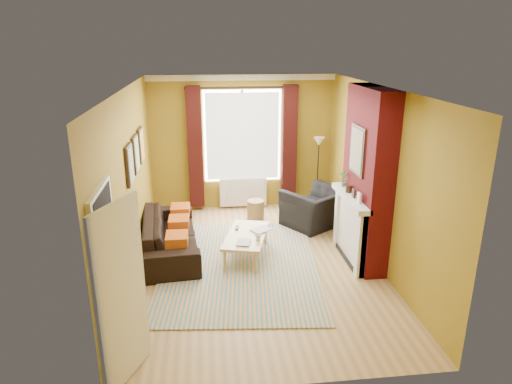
% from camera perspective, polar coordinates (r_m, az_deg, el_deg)
% --- Properties ---
extents(ground, '(5.50, 5.50, 0.00)m').
position_cam_1_polar(ground, '(7.48, 0.22, -8.99)').
color(ground, olive).
rests_on(ground, ground).
extents(room_walls, '(3.82, 5.54, 2.83)m').
position_cam_1_polar(room_walls, '(7.31, 4.86, 1.97)').
color(room_walls, olive).
rests_on(room_walls, ground).
extents(striped_rug, '(2.77, 3.62, 0.02)m').
position_cam_1_polar(striped_rug, '(7.42, -2.05, -9.15)').
color(striped_rug, teal).
rests_on(striped_rug, ground).
extents(sofa, '(1.05, 2.27, 0.64)m').
position_cam_1_polar(sofa, '(7.88, -10.67, -5.26)').
color(sofa, black).
rests_on(sofa, ground).
extents(armchair, '(1.47, 1.44, 0.73)m').
position_cam_1_polar(armchair, '(8.90, 7.48, -1.97)').
color(armchair, black).
rests_on(armchair, ground).
extents(coffee_table, '(0.91, 1.35, 0.41)m').
position_cam_1_polar(coffee_table, '(7.56, -1.22, -5.61)').
color(coffee_table, tan).
rests_on(coffee_table, ground).
extents(wicker_stool, '(0.45, 0.45, 0.42)m').
position_cam_1_polar(wicker_stool, '(9.11, -0.06, -2.33)').
color(wicker_stool, olive).
rests_on(wicker_stool, ground).
extents(floor_lamp, '(0.26, 0.26, 1.56)m').
position_cam_1_polar(floor_lamp, '(9.54, 7.82, 4.85)').
color(floor_lamp, black).
rests_on(floor_lamp, ground).
extents(book_a, '(0.28, 0.33, 0.03)m').
position_cam_1_polar(book_a, '(7.24, -2.38, -6.26)').
color(book_a, '#999999').
rests_on(book_a, coffee_table).
extents(book_b, '(0.41, 0.38, 0.03)m').
position_cam_1_polar(book_b, '(7.77, 0.09, -4.47)').
color(book_b, '#999999').
rests_on(book_b, coffee_table).
extents(mug, '(0.14, 0.14, 0.10)m').
position_cam_1_polar(mug, '(7.32, 0.27, -5.67)').
color(mug, '#999999').
rests_on(mug, coffee_table).
extents(tv_remote, '(0.08, 0.18, 0.02)m').
position_cam_1_polar(tv_remote, '(7.77, -2.40, -4.49)').
color(tv_remote, '#252527').
rests_on(tv_remote, coffee_table).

